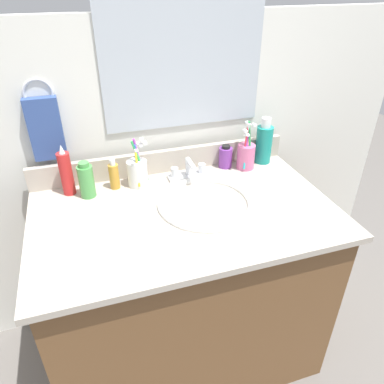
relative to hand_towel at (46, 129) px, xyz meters
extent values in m
plane|color=#66605B|center=(0.41, -0.32, -0.95)|extent=(6.00, 6.00, 0.00)
cube|color=brown|center=(0.41, -0.32, -0.59)|extent=(0.97, 0.56, 0.70)
cube|color=#B2A899|center=(0.41, -0.32, -0.23)|extent=(1.01, 0.61, 0.02)
cube|color=#B2A899|center=(0.41, -0.02, -0.17)|extent=(1.01, 0.02, 0.09)
cube|color=silver|center=(0.41, 0.04, -0.30)|extent=(2.11, 0.04, 1.30)
cube|color=#B2BCC6|center=(0.51, 0.02, 0.23)|extent=(0.60, 0.01, 0.56)
torus|color=silver|center=(0.00, 0.02, 0.12)|extent=(0.10, 0.01, 0.10)
cube|color=#334C8C|center=(0.00, 0.00, 0.00)|extent=(0.11, 0.04, 0.22)
torus|color=white|center=(0.48, -0.30, -0.22)|extent=(0.33, 0.33, 0.02)
ellipsoid|color=white|center=(0.48, -0.30, -0.26)|extent=(0.29, 0.29, 0.11)
cylinder|color=#B2B5BA|center=(0.48, -0.30, -0.29)|extent=(0.04, 0.04, 0.01)
cube|color=silver|center=(0.48, -0.10, -0.21)|extent=(0.16, 0.05, 0.01)
cylinder|color=silver|center=(0.48, -0.10, -0.18)|extent=(0.02, 0.02, 0.06)
cylinder|color=silver|center=(0.48, -0.13, -0.15)|extent=(0.02, 0.09, 0.02)
cylinder|color=silver|center=(0.43, -0.10, -0.19)|extent=(0.03, 0.03, 0.04)
cylinder|color=silver|center=(0.54, -0.10, -0.19)|extent=(0.03, 0.03, 0.04)
cylinder|color=teal|center=(0.82, -0.06, -0.14)|extent=(0.07, 0.07, 0.15)
cylinder|color=white|center=(0.82, -0.06, -0.05)|extent=(0.04, 0.04, 0.04)
cylinder|color=gold|center=(0.20, -0.09, -0.17)|extent=(0.04, 0.04, 0.09)
cylinder|color=white|center=(0.20, -0.09, -0.11)|extent=(0.02, 0.02, 0.02)
cylinder|color=#7A3899|center=(0.65, -0.06, -0.18)|extent=(0.05, 0.05, 0.08)
cylinder|color=black|center=(0.65, -0.06, -0.13)|extent=(0.03, 0.03, 0.01)
cylinder|color=red|center=(0.04, -0.08, -0.14)|extent=(0.04, 0.04, 0.16)
cone|color=white|center=(0.04, -0.08, -0.05)|extent=(0.02, 0.02, 0.03)
cylinder|color=#4C9E4C|center=(0.11, -0.12, -0.16)|extent=(0.05, 0.05, 0.12)
cylinder|color=#4C9E4C|center=(0.11, -0.12, -0.09)|extent=(0.04, 0.04, 0.02)
cylinder|color=#D16693|center=(0.73, -0.09, -0.17)|extent=(0.07, 0.07, 0.10)
cylinder|color=white|center=(0.73, -0.08, -0.12)|extent=(0.02, 0.05, 0.18)
cube|color=white|center=(0.74, -0.06, -0.04)|extent=(0.01, 0.02, 0.01)
cylinder|color=green|center=(0.74, -0.10, -0.12)|extent=(0.02, 0.02, 0.19)
cube|color=white|center=(0.74, -0.11, -0.03)|extent=(0.01, 0.02, 0.01)
cylinder|color=orange|center=(0.73, -0.08, -0.12)|extent=(0.02, 0.02, 0.18)
cube|color=white|center=(0.74, -0.07, -0.04)|extent=(0.01, 0.02, 0.01)
cylinder|color=#26B2B2|center=(0.72, -0.10, -0.13)|extent=(0.04, 0.05, 0.16)
cube|color=white|center=(0.71, -0.13, -0.06)|extent=(0.01, 0.02, 0.02)
cylinder|color=#D8333F|center=(0.72, -0.10, -0.13)|extent=(0.02, 0.02, 0.17)
cube|color=white|center=(0.71, -0.11, -0.05)|extent=(0.01, 0.02, 0.01)
cylinder|color=#B23FBF|center=(0.72, -0.10, -0.13)|extent=(0.02, 0.03, 0.16)
cube|color=white|center=(0.71, -0.12, -0.07)|extent=(0.01, 0.02, 0.01)
cylinder|color=white|center=(0.29, -0.10, -0.17)|extent=(0.07, 0.07, 0.10)
cylinder|color=#26B2B2|center=(0.30, -0.09, -0.13)|extent=(0.03, 0.02, 0.16)
cube|color=white|center=(0.31, -0.08, -0.07)|extent=(0.01, 0.02, 0.01)
cylinder|color=#B23FBF|center=(0.30, -0.09, -0.12)|extent=(0.04, 0.02, 0.18)
cube|color=white|center=(0.32, -0.09, -0.05)|extent=(0.01, 0.02, 0.01)
cylinder|color=green|center=(0.30, -0.10, -0.12)|extent=(0.06, 0.01, 0.17)
cube|color=white|center=(0.33, -0.09, -0.06)|extent=(0.01, 0.02, 0.01)
cylinder|color=blue|center=(0.30, -0.09, -0.13)|extent=(0.03, 0.03, 0.16)
cube|color=white|center=(0.31, -0.07, -0.07)|extent=(0.01, 0.02, 0.01)
cylinder|color=yellow|center=(0.29, -0.11, -0.13)|extent=(0.01, 0.06, 0.16)
cube|color=white|center=(0.29, -0.13, -0.06)|extent=(0.01, 0.02, 0.01)
camera|label=1|loc=(0.12, -1.28, 0.47)|focal=34.02mm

